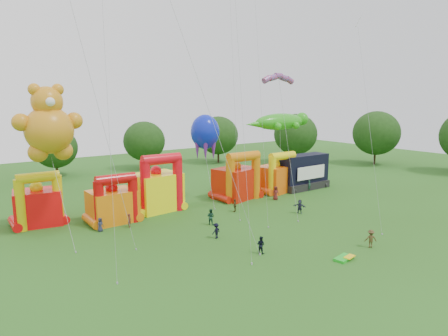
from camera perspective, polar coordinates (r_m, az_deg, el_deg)
ground at (r=33.70m, az=17.60°, el=-15.50°), size 160.00×160.00×0.00m
tree_ring at (r=31.01m, az=15.96°, el=-5.32°), size 124.36×126.47×12.07m
bouncy_castle_0 at (r=49.70m, az=-25.03°, el=-4.75°), size 5.44×4.61×6.26m
bouncy_castle_1 at (r=47.88m, az=-15.55°, el=-4.89°), size 5.23×4.26×5.86m
bouncy_castle_2 at (r=51.45m, az=-9.48°, el=-2.95°), size 6.14×5.14×7.45m
bouncy_castle_3 at (r=56.86m, az=1.94°, el=-1.80°), size 6.69×5.85×6.87m
bouncy_castle_4 at (r=61.25m, az=7.51°, el=-1.22°), size 5.80×5.01×6.29m
stage_trailer at (r=64.20m, az=11.30°, el=-0.58°), size 8.66×3.42×5.46m
teddy_bear_kite at (r=43.21m, az=-23.51°, el=4.19°), size 6.66×8.35×15.72m
gecko_kite at (r=62.21m, az=8.04°, el=5.23°), size 12.50×4.13×12.00m
octopus_kite at (r=54.99m, az=-2.39°, el=1.52°), size 4.42×7.88×12.04m
parafoil_kites at (r=35.93m, az=-7.62°, el=8.28°), size 28.88×11.43×31.22m
diamond_kites at (r=41.49m, az=2.93°, el=11.79°), size 29.50×19.14×40.82m
folded_kite_bundle at (r=38.03m, az=16.83°, el=-12.21°), size 2.16×1.40×0.31m
spectator_0 at (r=45.35m, az=-17.26°, el=-7.74°), size 0.87×0.74×1.52m
spectator_1 at (r=45.90m, az=-13.35°, el=-7.32°), size 0.60×0.68×1.56m
spectator_2 at (r=45.61m, az=-1.92°, el=-6.97°), size 1.07×1.13×1.84m
spectator_3 at (r=41.34m, az=-1.13°, el=-8.95°), size 1.16×0.84×1.61m
spectator_4 at (r=50.58m, az=1.56°, el=-5.37°), size 1.00×0.91×1.64m
spectator_5 at (r=50.75m, az=10.76°, el=-5.43°), size 1.20×1.68×1.75m
spectator_6 at (r=56.75m, az=7.40°, el=-3.58°), size 1.10×0.88×1.95m
spectator_7 at (r=63.01m, az=12.11°, el=-2.49°), size 0.68×0.54×1.65m
spectator_8 at (r=37.74m, az=5.28°, el=-10.87°), size 0.87×0.97×1.63m
spectator_9 at (r=41.41m, az=20.23°, el=-9.45°), size 1.31×1.20×1.77m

